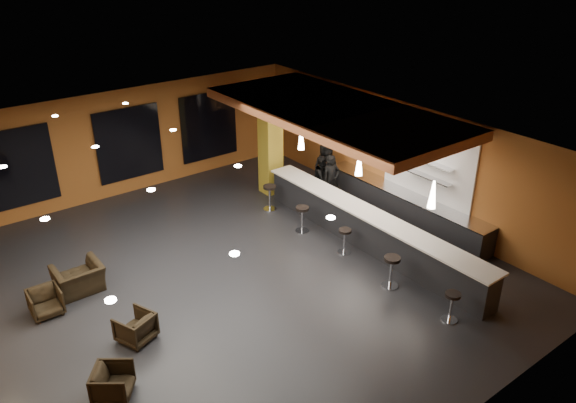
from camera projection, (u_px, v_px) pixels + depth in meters
floor at (238, 276)px, 14.51m from camera, size 12.00×13.00×0.10m
ceiling at (232, 145)px, 12.93m from camera, size 12.00×13.00×0.10m
wall_back at (128, 141)px, 18.39m from camera, size 12.00×0.10×3.50m
wall_front at (455, 361)px, 9.04m from camera, size 12.00×0.10×3.50m
wall_right at (404, 158)px, 17.02m from camera, size 0.10×13.00×3.50m
wood_soffit at (333, 111)px, 15.91m from camera, size 3.60×8.00×0.28m
window_left at (16, 169)px, 16.42m from camera, size 2.20×0.06×2.40m
window_center at (129, 144)px, 18.33m from camera, size 2.20×0.06×2.40m
window_right at (209, 126)px, 19.97m from camera, size 2.20×0.06×2.40m
tile_backsplash at (429, 161)px, 16.15m from camera, size 0.06×3.20×2.40m
bar_counter at (368, 230)px, 15.55m from camera, size 0.60×8.00×1.00m
bar_top at (369, 214)px, 15.32m from camera, size 0.78×8.10×0.05m
prep_counter at (403, 207)px, 17.03m from camera, size 0.70×6.00×0.86m
prep_top at (405, 193)px, 16.83m from camera, size 0.72×6.00×0.03m
wall_shelf_lower at (429, 177)px, 16.11m from camera, size 0.30×1.50×0.03m
wall_shelf_upper at (431, 163)px, 15.91m from camera, size 0.30×1.50×0.03m
column at (270, 143)px, 18.28m from camera, size 0.60×0.60×3.50m
pendant_0 at (433, 195)px, 13.31m from camera, size 0.20×0.20×0.70m
pendant_1 at (359, 163)px, 15.09m from camera, size 0.20×0.20×0.70m
pendant_2 at (301, 138)px, 16.88m from camera, size 0.20×0.20×0.70m
staff_a at (331, 180)px, 17.90m from camera, size 0.65×0.48×1.63m
staff_b at (323, 178)px, 18.16m from camera, size 0.89×0.79×1.51m
staff_c at (326, 167)px, 18.66m from camera, size 1.02×0.85×1.78m
armchair_a at (113, 383)px, 10.57m from camera, size 0.98×0.98×0.65m
armchair_b at (136, 327)px, 12.04m from camera, size 0.91×0.93×0.65m
armchair_c at (46, 302)px, 12.86m from camera, size 0.70×0.72×0.64m
armchair_d at (79, 279)px, 13.66m from camera, size 1.11×0.97×0.72m
bar_stool_0 at (452, 303)px, 12.57m from camera, size 0.37×0.37×0.74m
bar_stool_1 at (391, 268)px, 13.76m from camera, size 0.43×0.43×0.84m
bar_stool_2 at (345, 238)px, 15.24m from camera, size 0.37×0.37×0.72m
bar_stool_3 at (302, 216)px, 16.30m from camera, size 0.40×0.40×0.80m
bar_stool_4 at (270, 194)px, 17.58m from camera, size 0.42×0.42×0.83m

